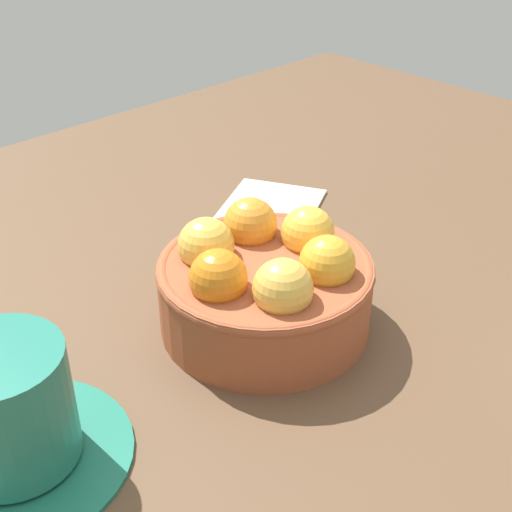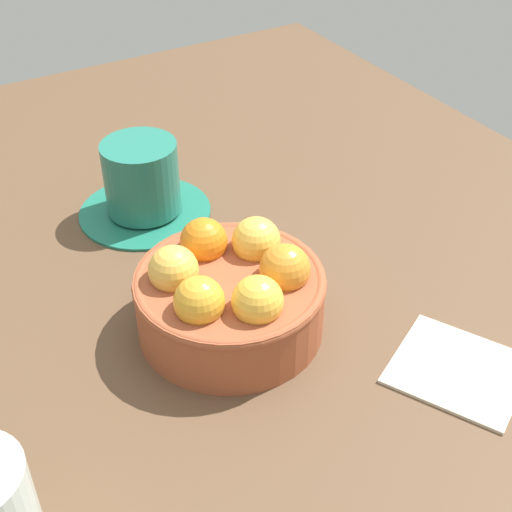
% 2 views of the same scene
% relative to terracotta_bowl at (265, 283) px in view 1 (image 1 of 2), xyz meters
% --- Properties ---
extents(ground_plane, '(1.22, 0.94, 0.04)m').
position_rel_terracotta_bowl_xyz_m(ground_plane, '(0.00, -0.00, -0.06)').
color(ground_plane, brown).
extents(terracotta_bowl, '(0.16, 0.16, 0.09)m').
position_rel_terracotta_bowl_xyz_m(terracotta_bowl, '(0.00, 0.00, 0.00)').
color(terracotta_bowl, '#9E4C2D').
rests_on(terracotta_bowl, ground_plane).
extents(coffee_cup, '(0.14, 0.14, 0.08)m').
position_rel_terracotta_bowl_xyz_m(coffee_cup, '(-0.20, 0.01, -0.00)').
color(coffee_cup, '#1E6F59').
rests_on(coffee_cup, ground_plane).
extents(folded_napkin, '(0.13, 0.13, 0.01)m').
position_rel_terracotta_bowl_xyz_m(folded_napkin, '(0.14, 0.13, -0.04)').
color(folded_napkin, beige).
rests_on(folded_napkin, ground_plane).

